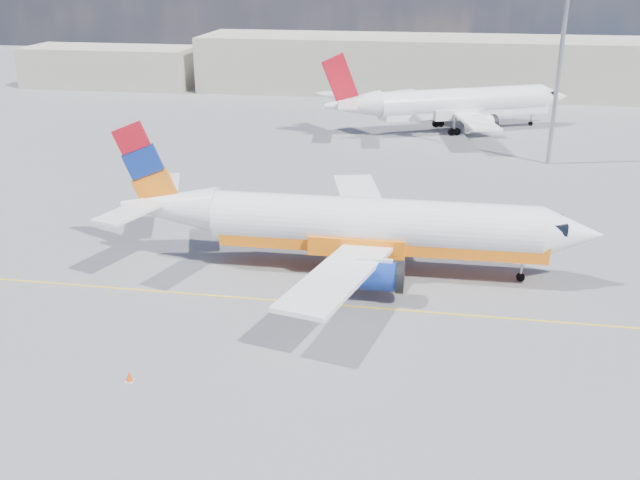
# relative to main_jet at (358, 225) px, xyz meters

# --- Properties ---
(ground) EXTENTS (240.00, 240.00, 0.00)m
(ground) POSITION_rel_main_jet_xyz_m (-1.43, -8.14, -3.13)
(ground) COLOR slate
(ground) RESTS_ON ground
(taxi_line) EXTENTS (70.00, 0.15, 0.01)m
(taxi_line) POSITION_rel_main_jet_xyz_m (-1.43, -5.14, -3.12)
(taxi_line) COLOR yellow
(taxi_line) RESTS_ON ground
(terminal_main) EXTENTS (70.00, 14.00, 8.00)m
(terminal_main) POSITION_rel_main_jet_xyz_m (3.57, 66.86, 0.87)
(terminal_main) COLOR #BDB6A2
(terminal_main) RESTS_ON ground
(terminal_annex) EXTENTS (26.00, 10.00, 6.00)m
(terminal_annex) POSITION_rel_main_jet_xyz_m (-46.43, 63.86, -0.13)
(terminal_annex) COLOR #BDB6A2
(terminal_annex) RESTS_ON ground
(main_jet) EXTENTS (30.96, 24.51, 9.39)m
(main_jet) POSITION_rel_main_jet_xyz_m (0.00, 0.00, 0.00)
(main_jet) COLOR white
(main_jet) RESTS_ON ground
(second_jet) EXTENTS (30.12, 22.64, 9.32)m
(second_jet) POSITION_rel_main_jet_xyz_m (6.18, 41.60, -0.02)
(second_jet) COLOR white
(second_jet) RESTS_ON ground
(traffic_cone) EXTENTS (0.39, 0.39, 0.54)m
(traffic_cone) POSITION_rel_main_jet_xyz_m (-9.18, -14.73, -2.87)
(traffic_cone) COLOR white
(traffic_cone) RESTS_ON ground
(floodlight_mast) EXTENTS (1.45, 1.45, 19.86)m
(floodlight_mast) POSITION_rel_main_jet_xyz_m (15.37, 28.64, 8.78)
(floodlight_mast) COLOR #97979E
(floodlight_mast) RESTS_ON ground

